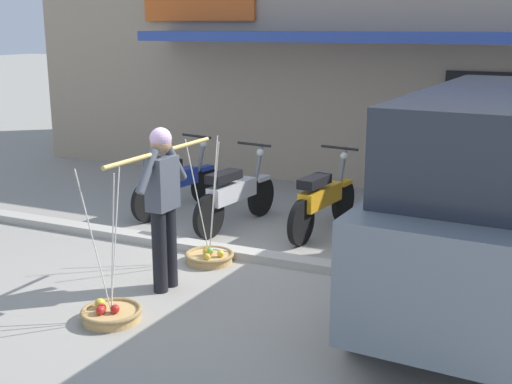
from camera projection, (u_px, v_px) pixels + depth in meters
name	position (u px, v px, depth m)	size (l,w,h in m)	color
ground_plane	(212.00, 277.00, 7.14)	(90.00, 90.00, 0.00)	gray
sidewalk_curb	(240.00, 253.00, 7.74)	(20.00, 0.24, 0.10)	#AEA89C
fruit_vendor	(163.00, 198.00, 6.60)	(0.22, 1.74, 1.70)	black
fruit_basket_left_side	(210.00, 256.00, 7.56)	(0.57, 0.57, 1.45)	tan
fruit_basket_right_side	(111.00, 313.00, 6.07)	(0.57, 0.57, 1.45)	tan
motorcycle_nearest_shop	(176.00, 182.00, 9.51)	(0.57, 1.80, 1.09)	black
motorcycle_second_in_row	(235.00, 195.00, 8.82)	(0.54, 1.81, 1.09)	black
motorcycle_third_in_row	(322.00, 200.00, 8.56)	(0.54, 1.81, 1.09)	black
storefront_building	(394.00, 56.00, 12.77)	(13.00, 6.00, 4.20)	tan
wooden_crate	(443.00, 221.00, 8.63)	(0.44, 0.36, 0.32)	olive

